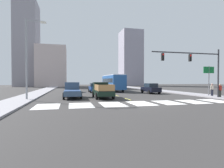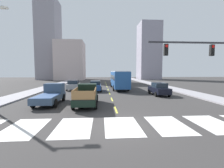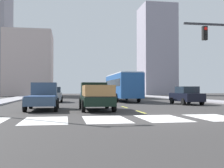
{
  "view_description": "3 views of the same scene",
  "coord_description": "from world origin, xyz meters",
  "px_view_note": "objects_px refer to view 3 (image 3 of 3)",
  "views": [
    {
      "loc": [
        -6.65,
        -15.79,
        2.19
      ],
      "look_at": [
        0.54,
        14.21,
        1.58
      ],
      "focal_mm": 28.34,
      "sensor_mm": 36.0,
      "label": 1
    },
    {
      "loc": [
        -1.23,
        -9.11,
        3.27
      ],
      "look_at": [
        0.48,
        15.65,
        1.26
      ],
      "focal_mm": 25.09,
      "sensor_mm": 36.0,
      "label": 2
    },
    {
      "loc": [
        -4.75,
        -13.26,
        1.46
      ],
      "look_at": [
        0.39,
        17.47,
        2.05
      ],
      "focal_mm": 44.39,
      "sensor_mm": 36.0,
      "label": 3
    }
  ],
  "objects_px": {
    "pickup_dark": "(43,97)",
    "sedan_far": "(54,95)",
    "city_bus": "(122,85)",
    "sedan_mid": "(186,95)",
    "pickup_stakebed": "(95,97)",
    "sedan_near_right": "(90,95)"
  },
  "relations": [
    {
      "from": "city_bus",
      "to": "sedan_mid",
      "type": "relative_size",
      "value": 2.45
    },
    {
      "from": "pickup_dark",
      "to": "sedan_far",
      "type": "relative_size",
      "value": 1.18
    },
    {
      "from": "sedan_mid",
      "to": "pickup_dark",
      "type": "bearing_deg",
      "value": -160.0
    },
    {
      "from": "pickup_stakebed",
      "to": "sedan_far",
      "type": "distance_m",
      "value": 12.9
    },
    {
      "from": "city_bus",
      "to": "sedan_near_right",
      "type": "xyz_separation_m",
      "value": [
        -4.25,
        -3.12,
        -1.09
      ]
    },
    {
      "from": "pickup_stakebed",
      "to": "pickup_dark",
      "type": "relative_size",
      "value": 1.0
    },
    {
      "from": "pickup_stakebed",
      "to": "pickup_dark",
      "type": "bearing_deg",
      "value": 166.29
    },
    {
      "from": "sedan_mid",
      "to": "sedan_far",
      "type": "height_order",
      "value": "same"
    },
    {
      "from": "city_bus",
      "to": "sedan_far",
      "type": "distance_m",
      "value": 8.33
    },
    {
      "from": "pickup_stakebed",
      "to": "pickup_dark",
      "type": "distance_m",
      "value": 3.8
    },
    {
      "from": "sedan_mid",
      "to": "sedan_far",
      "type": "distance_m",
      "value": 14.56
    },
    {
      "from": "pickup_stakebed",
      "to": "sedan_mid",
      "type": "relative_size",
      "value": 1.18
    },
    {
      "from": "sedan_near_right",
      "to": "pickup_stakebed",
      "type": "bearing_deg",
      "value": -90.43
    },
    {
      "from": "sedan_far",
      "to": "sedan_mid",
      "type": "bearing_deg",
      "value": -29.42
    },
    {
      "from": "city_bus",
      "to": "sedan_far",
      "type": "relative_size",
      "value": 2.45
    },
    {
      "from": "pickup_stakebed",
      "to": "sedan_mid",
      "type": "distance_m",
      "value": 10.9
    },
    {
      "from": "city_bus",
      "to": "sedan_far",
      "type": "bearing_deg",
      "value": -170.93
    },
    {
      "from": "pickup_dark",
      "to": "city_bus",
      "type": "bearing_deg",
      "value": 55.64
    },
    {
      "from": "sedan_near_right",
      "to": "sedan_far",
      "type": "bearing_deg",
      "value": 154.83
    },
    {
      "from": "sedan_near_right",
      "to": "pickup_dark",
      "type": "bearing_deg",
      "value": -111.5
    },
    {
      "from": "pickup_stakebed",
      "to": "sedan_near_right",
      "type": "xyz_separation_m",
      "value": [
        0.49,
        10.39,
        -0.08
      ]
    },
    {
      "from": "pickup_dark",
      "to": "sedan_near_right",
      "type": "bearing_deg",
      "value": 65.66
    }
  ]
}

